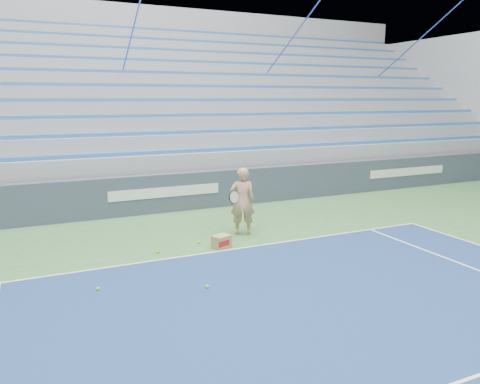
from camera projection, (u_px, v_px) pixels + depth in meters
name	position (u px, v px, depth m)	size (l,w,h in m)	color
sponsor_barrier	(164.00, 193.00, 13.37)	(30.00, 0.32, 1.10)	#374254
bleachers	(123.00, 121.00, 18.11)	(31.00, 9.15, 7.30)	#95989E
tennis_player	(242.00, 201.00, 11.09)	(0.95, 0.90, 1.62)	tan
ball_box	(222.00, 242.00, 10.19)	(0.45, 0.40, 0.28)	#A78050
tennis_ball_0	(207.00, 287.00, 8.02)	(0.07, 0.07, 0.07)	#ADD92C
tennis_ball_1	(199.00, 242.00, 10.51)	(0.07, 0.07, 0.07)	#ADD92C
tennis_ball_2	(158.00, 251.00, 9.86)	(0.07, 0.07, 0.07)	#ADD92C
tennis_ball_3	(98.00, 289.00, 7.92)	(0.07, 0.07, 0.07)	#ADD92C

